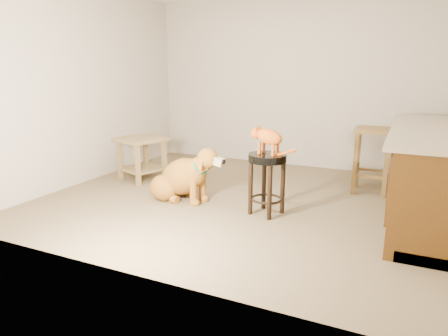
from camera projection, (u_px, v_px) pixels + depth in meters
The scene contains 8 objects.
floor at pixel (241, 199), 4.77m from camera, with size 4.50×4.00×0.01m, color brown.
room_shell at pixel (242, 54), 4.36m from camera, with size 4.54×4.04×2.62m.
cabinet_run at pixel (425, 176), 4.13m from camera, with size 0.70×2.56×0.94m.
padded_stool at pixel (267, 172), 4.19m from camera, with size 0.42×0.42×0.66m.
wood_stool at pixel (372, 159), 4.96m from camera, with size 0.45×0.45×0.81m.
side_table at pixel (142, 152), 5.54m from camera, with size 0.73×0.73×0.60m.
golden_retriever at pixel (183, 178), 4.70m from camera, with size 1.11×0.59×0.71m.
tabby_kitten at pixel (267, 137), 4.11m from camera, with size 0.52×0.23×0.32m.
Camera 1 is at (1.73, -4.19, 1.52)m, focal length 32.00 mm.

